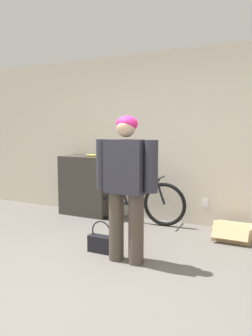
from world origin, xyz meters
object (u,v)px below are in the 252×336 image
object	(u,v)px
cardboard_box	(233,232)
person	(126,180)
bicycle	(134,200)
banana	(93,155)
handbag	(101,243)

from	to	relation	value
cardboard_box	person	bearing A→B (deg)	-125.07
bicycle	cardboard_box	world-z (taller)	bicycle
bicycle	banana	world-z (taller)	banana
banana	handbag	distance (m)	1.93
person	cardboard_box	distance (m)	1.77
bicycle	banana	bearing A→B (deg)	169.04
person	cardboard_box	world-z (taller)	person
handbag	cardboard_box	size ratio (longest dim) A/B	0.74
person	banana	xyz separation A→B (m)	(-1.37, 1.51, 0.12)
handbag	bicycle	bearing A→B (deg)	99.05
cardboard_box	handbag	bearing A→B (deg)	-137.24
person	handbag	xyz separation A→B (m)	(-0.37, 0.11, -0.77)
bicycle	banana	size ratio (longest dim) A/B	5.75
banana	handbag	bearing A→B (deg)	-54.70
bicycle	cardboard_box	bearing A→B (deg)	-8.13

